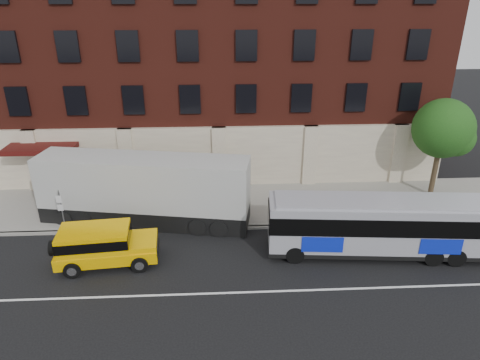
{
  "coord_description": "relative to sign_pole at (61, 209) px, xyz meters",
  "views": [
    {
      "loc": [
        -0.01,
        -14.44,
        11.87
      ],
      "look_at": [
        1.03,
        5.5,
        3.18
      ],
      "focal_mm": 31.72,
      "sensor_mm": 36.0,
      "label": 1
    }
  ],
  "objects": [
    {
      "name": "ground",
      "position": [
        8.5,
        -6.15,
        -1.45
      ],
      "size": [
        120.0,
        120.0,
        0.0
      ],
      "primitive_type": "plane",
      "color": "black",
      "rests_on": "ground"
    },
    {
      "name": "sidewalk",
      "position": [
        8.5,
        2.85,
        -1.38
      ],
      "size": [
        60.0,
        6.0,
        0.15
      ],
      "primitive_type": "cube",
      "color": "gray",
      "rests_on": "ground"
    },
    {
      "name": "kerb",
      "position": [
        8.5,
        -0.15,
        -1.38
      ],
      "size": [
        60.0,
        0.25,
        0.15
      ],
      "primitive_type": "cube",
      "color": "gray",
      "rests_on": "ground"
    },
    {
      "name": "lane_line",
      "position": [
        8.5,
        -5.65,
        -1.45
      ],
      "size": [
        60.0,
        0.12,
        0.01
      ],
      "primitive_type": "cube",
      "color": "silver",
      "rests_on": "ground"
    },
    {
      "name": "building",
      "position": [
        8.49,
        10.77,
        6.13
      ],
      "size": [
        30.0,
        12.1,
        15.0
      ],
      "color": "#551C14",
      "rests_on": "sidewalk"
    },
    {
      "name": "sign_pole",
      "position": [
        0.0,
        0.0,
        0.0
      ],
      "size": [
        0.3,
        0.2,
        2.5
      ],
      "color": "slate",
      "rests_on": "ground"
    },
    {
      "name": "street_tree",
      "position": [
        22.04,
        3.34,
        2.96
      ],
      "size": [
        3.6,
        3.6,
        6.2
      ],
      "color": "#3E301F",
      "rests_on": "sidewalk"
    },
    {
      "name": "city_bus",
      "position": [
        16.21,
        -2.86,
        0.17
      ],
      "size": [
        10.9,
        3.21,
        2.94
      ],
      "color": "#9A9BA3",
      "rests_on": "ground"
    },
    {
      "name": "yellow_suv",
      "position": [
        2.86,
        -3.08,
        -0.37
      ],
      "size": [
        5.05,
        2.53,
        1.89
      ],
      "color": "#FFBB00",
      "rests_on": "ground"
    },
    {
      "name": "shipping_container",
      "position": [
        4.29,
        1.01,
        0.47
      ],
      "size": [
        11.88,
        4.35,
        3.88
      ],
      "color": "black",
      "rests_on": "ground"
    }
  ]
}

